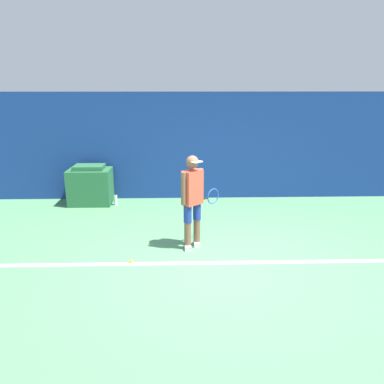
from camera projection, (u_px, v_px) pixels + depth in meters
ground_plane at (224, 266)px, 5.92m from camera, size 24.00×24.00×0.00m
back_wall at (208, 146)px, 9.20m from camera, size 24.00×0.10×2.61m
court_baseline at (224, 263)px, 6.01m from camera, size 21.60×0.10×0.01m
tennis_player at (193, 198)px, 6.38m from camera, size 0.69×0.63×1.64m
tennis_ball at (131, 261)px, 6.00m from camera, size 0.07×0.07×0.07m
covered_chair at (90, 185)px, 8.93m from camera, size 0.99×0.69×0.94m
water_bottle at (116, 200)px, 8.90m from camera, size 0.08×0.08×0.27m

